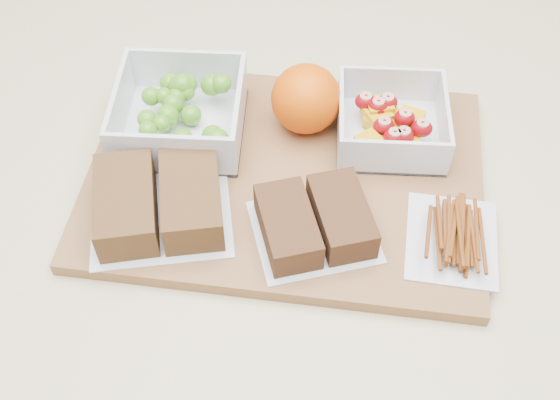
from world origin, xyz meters
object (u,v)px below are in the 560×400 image
Objects in this scene: cutting_board at (285,177)px; fruit_container at (391,124)px; pretzel_bag at (454,234)px; orange at (306,99)px; sandwich_bag_left at (159,202)px; sandwich_bag_center at (315,222)px; grape_container at (182,112)px.

fruit_container reaches higher than cutting_board.
orange is at bearing 134.33° from pretzel_bag.
sandwich_bag_left is at bearing -147.52° from cutting_board.
orange is at bearing 95.27° from sandwich_bag_center.
sandwich_bag_left is (-0.24, -0.12, 0.00)m from fruit_container.
sandwich_bag_center is (0.16, -0.01, -0.00)m from sandwich_bag_left.
sandwich_bag_left is (-0.01, -0.12, -0.00)m from grape_container.
orange is 0.15m from sandwich_bag_center.
grape_container is at bearing 137.40° from sandwich_bag_center.
cutting_board is 3.58× the size of fruit_container.
cutting_board is 0.19m from pretzel_bag.
sandwich_bag_center is (0.15, -0.14, -0.01)m from grape_container.
pretzel_bag is at bearing -3.14° from sandwich_bag_left.
cutting_board is at bearing -26.88° from grape_container.
sandwich_bag_left is 0.29m from pretzel_bag.
cutting_board is 2.94× the size of sandwich_bag_center.
fruit_container reaches higher than sandwich_bag_left.
sandwich_bag_left is at bearing 176.86° from pretzel_bag.
orange is (0.02, 0.07, 0.05)m from cutting_board.
orange reaches higher than sandwich_bag_left.
sandwich_bag_left reaches higher than cutting_board.
cutting_board is 0.14m from sandwich_bag_left.
fruit_container is 0.27m from sandwich_bag_left.
grape_container is 0.12m from sandwich_bag_left.
cutting_board is 0.09m from orange.
grape_container is 0.20m from sandwich_bag_center.
cutting_board is at bearing 112.88° from sandwich_bag_center.
fruit_container reaches higher than sandwich_bag_center.
cutting_board is at bearing 154.49° from pretzel_bag.
orange is (-0.09, 0.01, 0.02)m from fruit_container.
sandwich_bag_left is 1.12× the size of sandwich_bag_center.
cutting_board is 3.06× the size of grape_container.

